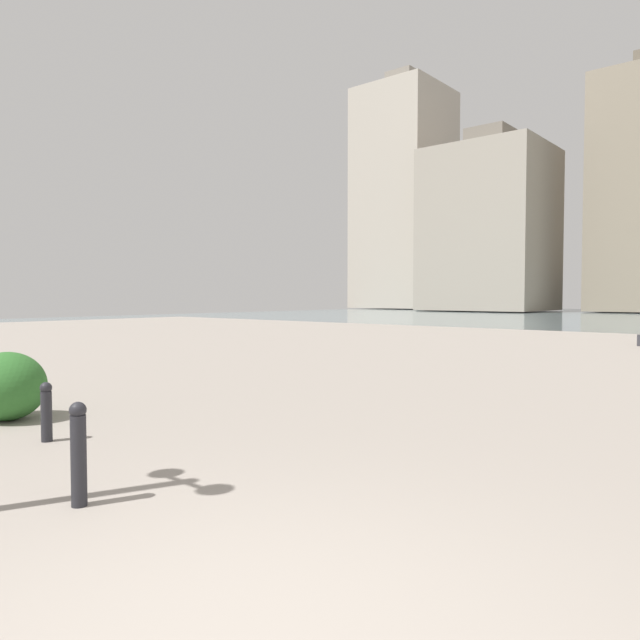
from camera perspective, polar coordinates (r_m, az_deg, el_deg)
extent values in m
cube|color=#9E9384|center=(70.62, 16.29, 8.46)|extent=(13.01, 11.91, 18.43)
cube|color=#6E675C|center=(72.48, 16.39, 16.67)|extent=(4.69, 4.29, 2.40)
cube|color=#B2A899|center=(82.52, 8.27, 11.60)|extent=(10.89, 11.40, 29.76)
cube|color=gray|center=(86.57, 8.34, 22.17)|extent=(3.92, 4.11, 2.40)
cylinder|color=#232328|center=(5.01, -22.65, -12.65)|extent=(0.12, 0.12, 0.72)
sphere|color=#232328|center=(4.92, -22.72, -8.18)|extent=(0.13, 0.13, 0.13)
cylinder|color=#232328|center=(7.29, -25.31, -8.57)|extent=(0.12, 0.12, 0.57)
sphere|color=#232328|center=(7.23, -25.36, -6.05)|extent=(0.13, 0.13, 0.13)
ellipsoid|color=#2D6628|center=(8.72, -28.41, -5.73)|extent=(1.06, 0.96, 0.90)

